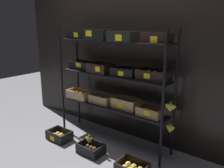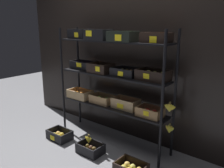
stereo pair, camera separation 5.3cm
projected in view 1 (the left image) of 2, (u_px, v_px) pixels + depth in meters
ground_plane at (112, 140)px, 3.28m from camera, size 10.00×10.00×0.00m
storefront_wall at (128, 51)px, 3.25m from camera, size 4.03×0.12×2.47m
display_rack at (113, 74)px, 3.03m from camera, size 1.77×0.36×1.56m
crate_ground_apple_gold at (59, 136)px, 3.30m from camera, size 0.34×0.24×0.13m
crate_ground_kiwi at (91, 150)px, 2.95m from camera, size 0.32×0.23×0.13m
banana_bunch_loose at (89, 140)px, 2.92m from camera, size 0.12×0.04×0.12m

